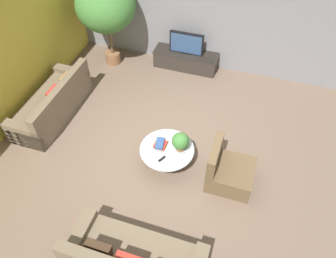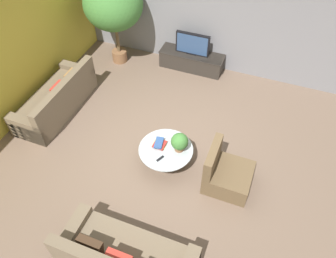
{
  "view_description": "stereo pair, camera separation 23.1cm",
  "coord_description": "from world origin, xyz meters",
  "px_view_note": "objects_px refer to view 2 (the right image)",
  "views": [
    {
      "loc": [
        1.39,
        -3.74,
        5.1
      ],
      "look_at": [
        0.09,
        0.26,
        0.55
      ],
      "focal_mm": 35.0,
      "sensor_mm": 36.0,
      "label": 1
    },
    {
      "loc": [
        1.6,
        -3.66,
        5.1
      ],
      "look_at": [
        0.09,
        0.26,
        0.55
      ],
      "focal_mm": 35.0,
      "sensor_mm": 36.0,
      "label": 2
    }
  ],
  "objects_px": {
    "television": "(193,44)",
    "coffee_table": "(166,153)",
    "potted_palm_tall": "(113,5)",
    "couch_by_wall": "(57,100)",
    "potted_plant_tabletop": "(180,142)",
    "armchair_wicker": "(226,174)",
    "media_console": "(192,60)"
  },
  "relations": [
    {
      "from": "couch_by_wall",
      "to": "potted_plant_tabletop",
      "type": "xyz_separation_m",
      "value": [
        2.98,
        -0.42,
        0.31
      ]
    },
    {
      "from": "television",
      "to": "potted_palm_tall",
      "type": "bearing_deg",
      "value": -168.94
    },
    {
      "from": "armchair_wicker",
      "to": "potted_palm_tall",
      "type": "xyz_separation_m",
      "value": [
        -3.51,
        2.73,
        1.25
      ]
    },
    {
      "from": "couch_by_wall",
      "to": "potted_plant_tabletop",
      "type": "height_order",
      "value": "couch_by_wall"
    },
    {
      "from": "media_console",
      "to": "television",
      "type": "distance_m",
      "value": 0.48
    },
    {
      "from": "television",
      "to": "potted_palm_tall",
      "type": "height_order",
      "value": "potted_palm_tall"
    },
    {
      "from": "media_console",
      "to": "coffee_table",
      "type": "xyz_separation_m",
      "value": [
        0.49,
        -3.02,
        0.04
      ]
    },
    {
      "from": "television",
      "to": "couch_by_wall",
      "type": "distance_m",
      "value": 3.41
    },
    {
      "from": "couch_by_wall",
      "to": "potted_palm_tall",
      "type": "xyz_separation_m",
      "value": [
        0.41,
        2.16,
        1.24
      ]
    },
    {
      "from": "couch_by_wall",
      "to": "armchair_wicker",
      "type": "bearing_deg",
      "value": 81.66
    },
    {
      "from": "television",
      "to": "potted_palm_tall",
      "type": "relative_size",
      "value": 0.39
    },
    {
      "from": "couch_by_wall",
      "to": "armchair_wicker",
      "type": "height_order",
      "value": "armchair_wicker"
    },
    {
      "from": "armchair_wicker",
      "to": "media_console",
      "type": "bearing_deg",
      "value": 28.28
    },
    {
      "from": "couch_by_wall",
      "to": "television",
      "type": "bearing_deg",
      "value": 138.12
    },
    {
      "from": "armchair_wicker",
      "to": "television",
      "type": "bearing_deg",
      "value": 28.3
    },
    {
      "from": "armchair_wicker",
      "to": "potted_plant_tabletop",
      "type": "distance_m",
      "value": 1.0
    },
    {
      "from": "television",
      "to": "coffee_table",
      "type": "xyz_separation_m",
      "value": [
        0.49,
        -3.02,
        -0.43
      ]
    },
    {
      "from": "media_console",
      "to": "potted_plant_tabletop",
      "type": "height_order",
      "value": "potted_plant_tabletop"
    },
    {
      "from": "media_console",
      "to": "couch_by_wall",
      "type": "xyz_separation_m",
      "value": [
        -2.26,
        -2.52,
        0.06
      ]
    },
    {
      "from": "television",
      "to": "coffee_table",
      "type": "bearing_deg",
      "value": -80.74
    },
    {
      "from": "couch_by_wall",
      "to": "potted_palm_tall",
      "type": "bearing_deg",
      "value": 169.11
    },
    {
      "from": "armchair_wicker",
      "to": "potted_palm_tall",
      "type": "bearing_deg",
      "value": 52.08
    },
    {
      "from": "coffee_table",
      "to": "media_console",
      "type": "bearing_deg",
      "value": 99.25
    },
    {
      "from": "coffee_table",
      "to": "couch_by_wall",
      "type": "distance_m",
      "value": 2.8
    },
    {
      "from": "couch_by_wall",
      "to": "media_console",
      "type": "bearing_deg",
      "value": 138.14
    },
    {
      "from": "potted_palm_tall",
      "to": "potted_plant_tabletop",
      "type": "xyz_separation_m",
      "value": [
        2.57,
        -2.58,
        -0.93
      ]
    },
    {
      "from": "media_console",
      "to": "potted_palm_tall",
      "type": "xyz_separation_m",
      "value": [
        -1.84,
        -0.36,
        1.3
      ]
    },
    {
      "from": "media_console",
      "to": "couch_by_wall",
      "type": "height_order",
      "value": "couch_by_wall"
    },
    {
      "from": "coffee_table",
      "to": "couch_by_wall",
      "type": "relative_size",
      "value": 0.49
    },
    {
      "from": "couch_by_wall",
      "to": "potted_palm_tall",
      "type": "height_order",
      "value": "potted_palm_tall"
    },
    {
      "from": "television",
      "to": "potted_plant_tabletop",
      "type": "relative_size",
      "value": 2.19
    },
    {
      "from": "television",
      "to": "coffee_table",
      "type": "relative_size",
      "value": 0.82
    }
  ]
}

